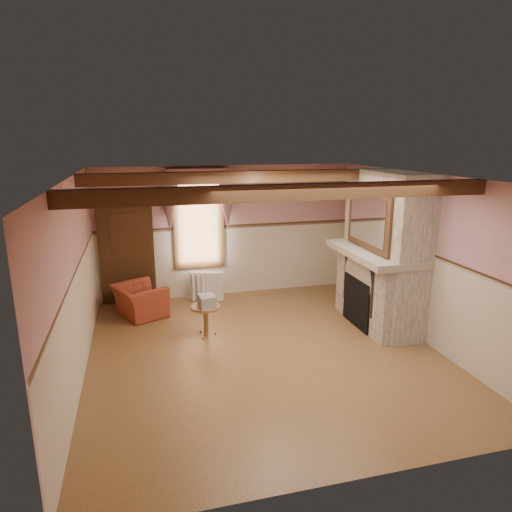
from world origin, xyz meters
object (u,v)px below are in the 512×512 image
object	(u,v)px
armchair	(140,301)
oil_lamp	(361,235)
radiator	(207,286)
mantel_clock	(356,235)
side_table	(206,321)
bowl	(375,246)

from	to	relation	value
armchair	oil_lamp	world-z (taller)	oil_lamp
radiator	mantel_clock	size ratio (longest dim) A/B	2.92
mantel_clock	side_table	bearing A→B (deg)	-169.55
radiator	oil_lamp	xyz separation A→B (m)	(2.75, -1.50, 1.26)
armchair	bowl	world-z (taller)	bowl
side_table	mantel_clock	size ratio (longest dim) A/B	2.29
side_table	mantel_clock	distance (m)	3.34
oil_lamp	mantel_clock	bearing A→B (deg)	90.00
side_table	mantel_clock	bearing A→B (deg)	10.45
oil_lamp	radiator	bearing A→B (deg)	151.33
armchair	side_table	size ratio (longest dim) A/B	1.72
side_table	bowl	size ratio (longest dim) A/B	1.51
armchair	mantel_clock	size ratio (longest dim) A/B	3.93
bowl	armchair	bearing A→B (deg)	160.78
mantel_clock	oil_lamp	xyz separation A→B (m)	(0.00, -0.21, 0.04)
armchair	oil_lamp	bearing A→B (deg)	-126.65
armchair	radiator	distance (m)	1.52
radiator	mantel_clock	world-z (taller)	mantel_clock
mantel_clock	radiator	bearing A→B (deg)	154.76
oil_lamp	side_table	bearing A→B (deg)	-173.35
radiator	bowl	size ratio (longest dim) A/B	1.92
bowl	radiator	bearing A→B (deg)	143.24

